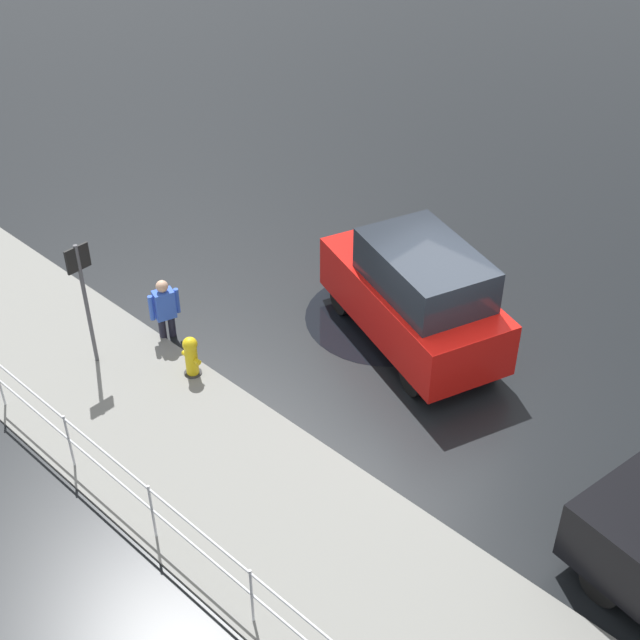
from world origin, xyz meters
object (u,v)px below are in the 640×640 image
at_px(moving_hatchback, 416,295).
at_px(sign_post, 83,288).
at_px(fire_hydrant, 191,357).
at_px(pedestrian, 164,306).

height_order(moving_hatchback, sign_post, sign_post).
relative_size(moving_hatchback, fire_hydrant, 5.30).
relative_size(moving_hatchback, sign_post, 1.77).
bearing_deg(fire_hydrant, moving_hatchback, -122.77).
bearing_deg(pedestrian, sign_post, 75.17).
xyz_separation_m(fire_hydrant, sign_post, (1.51, 0.92, 1.18)).
distance_m(moving_hatchback, pedestrian, 4.46).
height_order(moving_hatchback, fire_hydrant, moving_hatchback).
relative_size(pedestrian, sign_post, 0.51).
bearing_deg(fire_hydrant, sign_post, 31.27).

